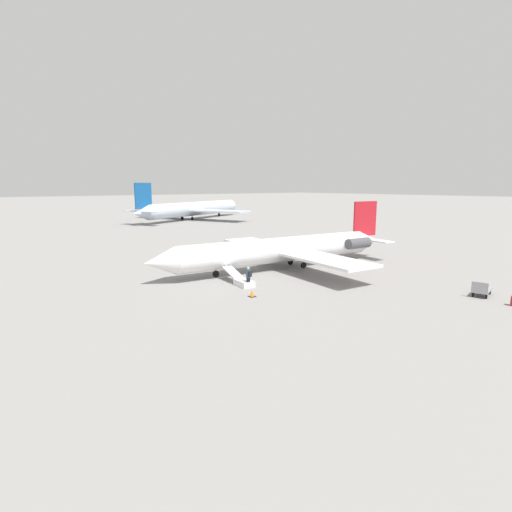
% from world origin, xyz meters
% --- Properties ---
extents(ground_plane, '(600.00, 600.00, 0.00)m').
position_xyz_m(ground_plane, '(0.00, 0.00, 0.00)').
color(ground_plane, gray).
extents(airplane_main, '(27.66, 20.97, 6.44)m').
position_xyz_m(airplane_main, '(-0.87, 0.10, 1.93)').
color(airplane_main, white).
rests_on(airplane_main, ground).
extents(airplane_taxiing_distant, '(38.21, 30.01, 8.71)m').
position_xyz_m(airplane_taxiing_distant, '(-22.51, -56.79, 2.59)').
color(airplane_taxiing_distant, silver).
rests_on(airplane_taxiing_distant, ground).
extents(boarding_stairs, '(1.45, 4.10, 1.63)m').
position_xyz_m(boarding_stairs, '(6.89, 3.00, 0.37)').
color(boarding_stairs, silver).
rests_on(boarding_stairs, ground).
extents(passenger, '(0.36, 0.55, 1.74)m').
position_xyz_m(passenger, '(7.04, 4.12, 1.00)').
color(passenger, '#23232D').
rests_on(passenger, ground).
extents(luggage_cart, '(2.39, 1.57, 1.22)m').
position_xyz_m(luggage_cart, '(-5.33, 16.85, 0.46)').
color(luggage_cart, gray).
rests_on(luggage_cart, ground).
extents(suitcase, '(0.42, 0.33, 0.88)m').
position_xyz_m(suitcase, '(-4.34, 19.29, 0.33)').
color(suitcase, maroon).
rests_on(suitcase, ground).
extents(traffic_cone_near_stairs, '(0.48, 0.48, 0.52)m').
position_xyz_m(traffic_cone_near_stairs, '(8.38, 6.32, 0.24)').
color(traffic_cone_near_stairs, black).
rests_on(traffic_cone_near_stairs, ground).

